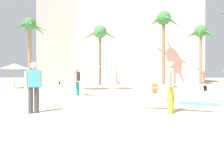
# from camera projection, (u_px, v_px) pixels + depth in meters

# --- Properties ---
(ground) EXTENTS (120.00, 120.00, 0.00)m
(ground) POSITION_uv_depth(u_px,v_px,m) (127.00, 114.00, 7.01)
(ground) COLOR #C6B28C
(hotel_pink) EXTENTS (17.76, 11.98, 17.78)m
(hotel_pink) POSITION_uv_depth(u_px,v_px,m) (137.00, 29.00, 34.76)
(hotel_pink) COLOR beige
(hotel_pink) RESTS_ON ground
(hotel_tower_gray) EXTENTS (18.13, 9.36, 28.58)m
(hotel_tower_gray) POSITION_uv_depth(u_px,v_px,m) (91.00, 8.00, 40.99)
(hotel_tower_gray) COLOR gray
(hotel_tower_gray) RESTS_ON ground
(palm_tree_far_left) EXTENTS (4.26, 4.76, 9.20)m
(palm_tree_far_left) POSITION_uv_depth(u_px,v_px,m) (164.00, 23.00, 25.86)
(palm_tree_far_left) COLOR brown
(palm_tree_far_left) RESTS_ON ground
(palm_tree_center) EXTENTS (3.87, 3.67, 7.28)m
(palm_tree_center) POSITION_uv_depth(u_px,v_px,m) (201.00, 35.00, 25.05)
(palm_tree_center) COLOR #896B4C
(palm_tree_center) RESTS_ON ground
(palm_tree_right) EXTENTS (4.94, 5.02, 7.14)m
(palm_tree_right) POSITION_uv_depth(u_px,v_px,m) (100.00, 35.00, 24.52)
(palm_tree_right) COLOR brown
(palm_tree_right) RESTS_ON ground
(palm_tree_far_right) EXTENTS (4.97, 4.46, 8.59)m
(palm_tree_far_right) POSITION_uv_depth(u_px,v_px,m) (30.00, 31.00, 26.64)
(palm_tree_far_right) COLOR #896B4C
(palm_tree_far_right) RESTS_ON ground
(cafe_umbrella_0) EXTENTS (2.37, 2.37, 2.39)m
(cafe_umbrella_0) POSITION_uv_depth(u_px,v_px,m) (117.00, 65.00, 18.38)
(cafe_umbrella_0) COLOR gray
(cafe_umbrella_0) RESTS_ON ground
(cafe_umbrella_2) EXTENTS (2.69, 2.69, 2.35)m
(cafe_umbrella_2) POSITION_uv_depth(u_px,v_px,m) (86.00, 65.00, 17.81)
(cafe_umbrella_2) COLOR gray
(cafe_umbrella_2) RESTS_ON ground
(cafe_umbrella_3) EXTENTS (2.57, 2.57, 2.30)m
(cafe_umbrella_3) POSITION_uv_depth(u_px,v_px,m) (15.00, 66.00, 19.18)
(cafe_umbrella_3) COLOR gray
(cafe_umbrella_3) RESTS_ON ground
(beach_towel) EXTENTS (1.97, 1.55, 0.01)m
(beach_towel) POSITION_uv_depth(u_px,v_px,m) (198.00, 104.00, 9.47)
(beach_towel) COLOR #4CC6D6
(beach_towel) RESTS_ON ground
(backpack) EXTENTS (0.35, 0.35, 0.42)m
(backpack) POSITION_uv_depth(u_px,v_px,m) (171.00, 98.00, 9.92)
(backpack) COLOR brown
(backpack) RESTS_ON ground
(person_mid_right) EXTENTS (0.46, 0.96, 0.90)m
(person_mid_right) POSITION_uv_depth(u_px,v_px,m) (154.00, 88.00, 15.05)
(person_mid_right) COLOR beige
(person_mid_right) RESTS_ON ground
(person_near_left) EXTENTS (2.98, 1.15, 1.75)m
(person_near_left) POSITION_uv_depth(u_px,v_px,m) (77.00, 81.00, 12.94)
(person_near_left) COLOR teal
(person_near_left) RESTS_ON ground
(person_near_right) EXTENTS (2.91, 1.41, 1.82)m
(person_near_right) POSITION_uv_depth(u_px,v_px,m) (170.00, 85.00, 7.30)
(person_near_right) COLOR gold
(person_near_right) RESTS_ON ground
(person_far_left) EXTENTS (0.55, 0.42, 1.78)m
(person_far_left) POSITION_uv_depth(u_px,v_px,m) (34.00, 85.00, 7.24)
(person_far_left) COLOR #3D3D42
(person_far_left) RESTS_ON ground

